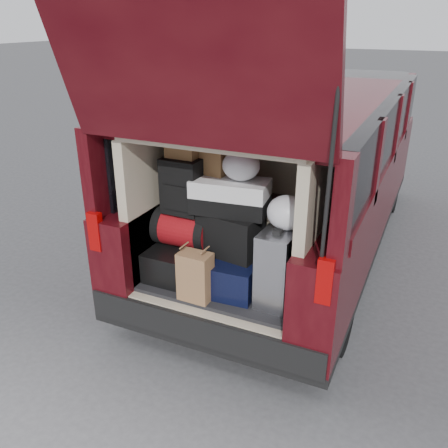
# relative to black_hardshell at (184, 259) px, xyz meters

# --- Properties ---
(ground) EXTENTS (80.00, 80.00, 0.00)m
(ground) POSITION_rel_black_hardshell_xyz_m (0.39, -0.13, -0.67)
(ground) COLOR #3B3B3E
(ground) RESTS_ON ground
(minivan) EXTENTS (1.90, 5.35, 2.77)m
(minivan) POSITION_rel_black_hardshell_xyz_m (0.39, 1.72, 0.24)
(minivan) COLOR black
(minivan) RESTS_ON ground
(load_floor) EXTENTS (1.24, 1.05, 0.55)m
(load_floor) POSITION_rel_black_hardshell_xyz_m (0.39, 0.14, -0.40)
(load_floor) COLOR black
(load_floor) RESTS_ON ground
(black_hardshell) EXTENTS (0.44, 0.61, 0.24)m
(black_hardshell) POSITION_rel_black_hardshell_xyz_m (0.00, 0.00, 0.00)
(black_hardshell) COLOR black
(black_hardshell) RESTS_ON load_floor
(navy_hardshell) EXTENTS (0.52, 0.62, 0.26)m
(navy_hardshell) POSITION_rel_black_hardshell_xyz_m (0.42, -0.00, 0.01)
(navy_hardshell) COLOR black
(navy_hardshell) RESTS_ON load_floor
(silver_roller) EXTENTS (0.25, 0.39, 0.57)m
(silver_roller) POSITION_rel_black_hardshell_xyz_m (0.83, -0.09, 0.16)
(silver_roller) COLOR silver
(silver_roller) RESTS_ON load_floor
(kraft_bag) EXTENTS (0.25, 0.16, 0.37)m
(kraft_bag) POSITION_rel_black_hardshell_xyz_m (0.27, -0.31, 0.06)
(kraft_bag) COLOR #A17448
(kraft_bag) RESTS_ON load_floor
(red_duffel) EXTENTS (0.45, 0.30, 0.29)m
(red_duffel) POSITION_rel_black_hardshell_xyz_m (0.01, 0.00, 0.27)
(red_duffel) COLOR maroon
(red_duffel) RESTS_ON black_hardshell
(black_soft_case) EXTENTS (0.49, 0.34, 0.33)m
(black_soft_case) POSITION_rel_black_hardshell_xyz_m (0.41, 0.01, 0.30)
(black_soft_case) COLOR black
(black_soft_case) RESTS_ON navy_hardshell
(backpack) EXTENTS (0.30, 0.19, 0.43)m
(backpack) POSITION_rel_black_hardshell_xyz_m (0.02, -0.01, 0.63)
(backpack) COLOR black
(backpack) RESTS_ON red_duffel
(twotone_duffel) EXTENTS (0.59, 0.35, 0.25)m
(twotone_duffel) POSITION_rel_black_hardshell_xyz_m (0.39, 0.04, 0.59)
(twotone_duffel) COLOR white
(twotone_duffel) RESTS_ON black_soft_case
(grocery_sack_lower) EXTENTS (0.24, 0.20, 0.21)m
(grocery_sack_lower) POSITION_rel_black_hardshell_xyz_m (0.01, 0.05, 0.95)
(grocery_sack_lower) COLOR olive
(grocery_sack_lower) RESTS_ON backpack
(grocery_sack_upper) EXTENTS (0.24, 0.20, 0.22)m
(grocery_sack_upper) POSITION_rel_black_hardshell_xyz_m (0.22, 0.14, 0.83)
(grocery_sack_upper) COLOR olive
(grocery_sack_upper) RESTS_ON twotone_duffel
(plastic_bag_center) EXTENTS (0.28, 0.27, 0.22)m
(plastic_bag_center) POSITION_rel_black_hardshell_xyz_m (0.47, 0.07, 0.83)
(plastic_bag_center) COLOR silver
(plastic_bag_center) RESTS_ON twotone_duffel
(plastic_bag_right) EXTENTS (0.31, 0.30, 0.24)m
(plastic_bag_right) POSITION_rel_black_hardshell_xyz_m (0.86, -0.04, 0.57)
(plastic_bag_right) COLOR silver
(plastic_bag_right) RESTS_ON silver_roller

